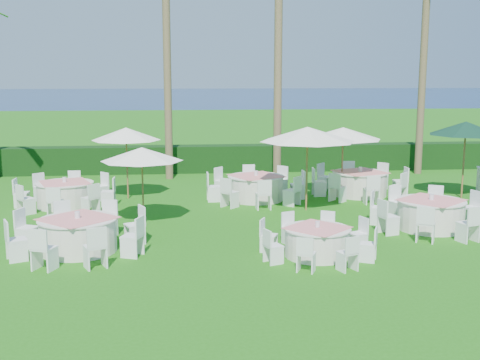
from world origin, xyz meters
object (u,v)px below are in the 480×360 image
object	(u,v)px
banquet_table_d	(65,194)
umbrella_green	(466,128)
umbrella_d	(343,133)
banquet_table_f	(360,183)
umbrella_b	(307,134)
banquet_table_b	(317,241)
banquet_table_c	(431,214)
banquet_table_a	(78,234)
umbrella_c	(126,134)
banquet_table_e	(256,187)
umbrella_a	(142,154)

from	to	relation	value
banquet_table_d	umbrella_green	bearing A→B (deg)	0.36
umbrella_d	banquet_table_d	bearing A→B (deg)	-175.05
banquet_table_f	umbrella_b	distance (m)	3.89
banquet_table_b	umbrella_b	bearing A→B (deg)	81.11
banquet_table_d	umbrella_d	bearing A→B (deg)	4.95
banquet_table_c	banquet_table_f	distance (m)	4.98
banquet_table_c	umbrella_d	distance (m)	5.39
umbrella_b	umbrella_green	xyz separation A→B (m)	(5.99, 1.42, 0.02)
banquet_table_c	banquet_table_f	xyz separation A→B (m)	(-0.59, 4.95, 0.01)
banquet_table_f	banquet_table_a	bearing A→B (deg)	-145.58
banquet_table_b	umbrella_d	xyz separation A→B (m)	(2.55, 7.17, 1.91)
banquet_table_c	umbrella_c	size ratio (longest dim) A/B	1.33
banquet_table_e	umbrella_b	world-z (taller)	umbrella_b
banquet_table_c	banquet_table_a	bearing A→B (deg)	-172.42
banquet_table_c	umbrella_b	distance (m)	4.57
banquet_table_b	banquet_table_a	bearing A→B (deg)	170.54
banquet_table_d	banquet_table_f	size ratio (longest dim) A/B	0.94
banquet_table_b	umbrella_b	size ratio (longest dim) A/B	0.90
banquet_table_d	banquet_table_c	bearing A→B (deg)	-20.28
banquet_table_b	umbrella_d	distance (m)	7.84
banquet_table_b	umbrella_a	distance (m)	6.00
banquet_table_e	umbrella_b	xyz separation A→B (m)	(1.43, -1.77, 2.03)
umbrella_d	banquet_table_f	bearing A→B (deg)	3.96
banquet_table_c	umbrella_b	bearing A→B (deg)	138.19
banquet_table_f	umbrella_c	size ratio (longest dim) A/B	1.38
banquet_table_e	umbrella_d	bearing A→B (deg)	7.13
banquet_table_b	umbrella_c	world-z (taller)	umbrella_c
banquet_table_a	umbrella_c	bearing A→B (deg)	83.99
banquet_table_a	umbrella_b	distance (m)	8.03
umbrella_a	umbrella_d	size ratio (longest dim) A/B	0.87
umbrella_b	umbrella_d	bearing A→B (deg)	50.87
banquet_table_c	banquet_table_d	bearing A→B (deg)	159.72
umbrella_green	banquet_table_a	bearing A→B (deg)	-156.71
banquet_table_b	umbrella_a	world-z (taller)	umbrella_a
banquet_table_e	umbrella_a	distance (m)	5.12
banquet_table_c	banquet_table_f	size ratio (longest dim) A/B	0.96
umbrella_green	banquet_table_d	bearing A→B (deg)	-179.64
banquet_table_f	umbrella_a	size ratio (longest dim) A/B	1.45
banquet_table_b	umbrella_d	size ratio (longest dim) A/B	1.00
banquet_table_a	umbrella_d	bearing A→B (deg)	36.36
banquet_table_d	banquet_table_f	world-z (taller)	banquet_table_f
banquet_table_d	umbrella_green	distance (m)	14.09
banquet_table_f	umbrella_green	size ratio (longest dim) A/B	1.28
banquet_table_e	umbrella_a	xyz separation A→B (m)	(-3.76, -3.08, 1.63)
banquet_table_f	umbrella_c	distance (m)	8.63
umbrella_green	banquet_table_c	bearing A→B (deg)	-125.34
banquet_table_b	umbrella_green	world-z (taller)	umbrella_green
banquet_table_d	umbrella_d	size ratio (longest dim) A/B	1.19
banquet_table_b	banquet_table_c	distance (m)	4.45
banquet_table_e	umbrella_c	size ratio (longest dim) A/B	1.37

